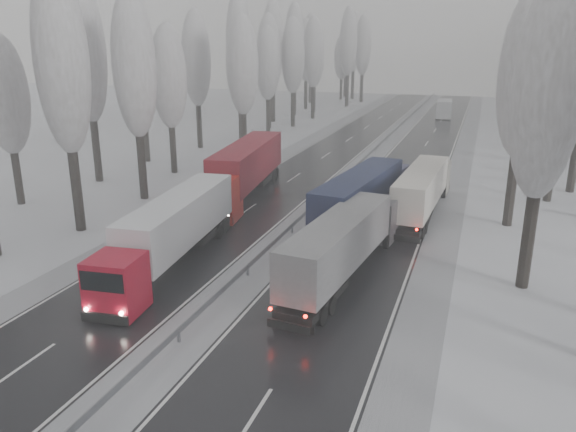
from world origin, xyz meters
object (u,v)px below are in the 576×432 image
Objects in this scene: truck_blue_box at (364,194)px; truck_red_white at (172,228)px; truck_cream_box at (424,187)px; box_truck_distant at (444,108)px; truck_grey_tarp at (345,240)px; truck_red_red at (244,168)px.

truck_red_white is at bearing -121.61° from truck_blue_box.
truck_blue_box reaches higher than truck_cream_box.
truck_cream_box is at bearing -90.77° from box_truck_distant.
truck_grey_tarp is 9.95m from truck_blue_box.
truck_cream_box is (3.83, 4.10, -0.17)m from truck_blue_box.
truck_cream_box is 15.11m from truck_red_red.
truck_blue_box is at bearing -129.95° from truck_cream_box.
truck_cream_box is 0.83× the size of truck_red_red.
truck_red_white is (-13.14, -15.63, 0.13)m from truck_cream_box.
truck_red_red is at bearing 168.44° from truck_blue_box.
truck_red_red reaches higher than truck_cream_box.
truck_red_white is at bearing -164.94° from truck_grey_tarp.
box_truck_distant is (-0.04, 74.15, -0.65)m from truck_grey_tarp.
truck_red_red is at bearing 91.18° from truck_red_white.
box_truck_distant is at bearing 95.83° from truck_cream_box.
box_truck_distant is 61.63m from truck_red_red.
truck_cream_box is at bearing 43.88° from truck_red_white.
truck_grey_tarp is 0.96× the size of truck_red_white.
truck_red_white reaches higher than truck_grey_tarp.
truck_red_red is (-15.10, -0.25, 0.45)m from truck_cream_box.
truck_red_red is (-12.23, 13.75, 0.42)m from truck_grey_tarp.
truck_red_white is 15.51m from truck_red_red.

